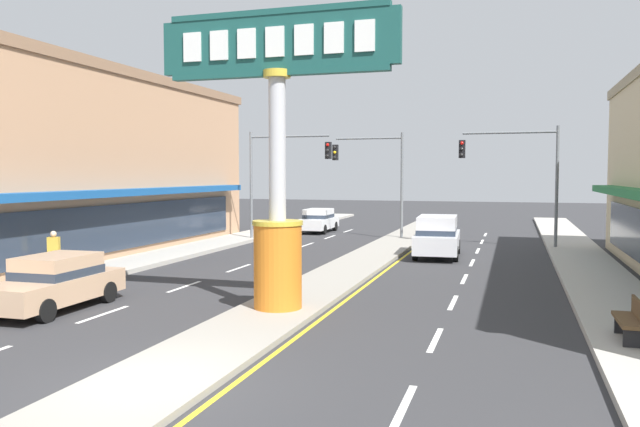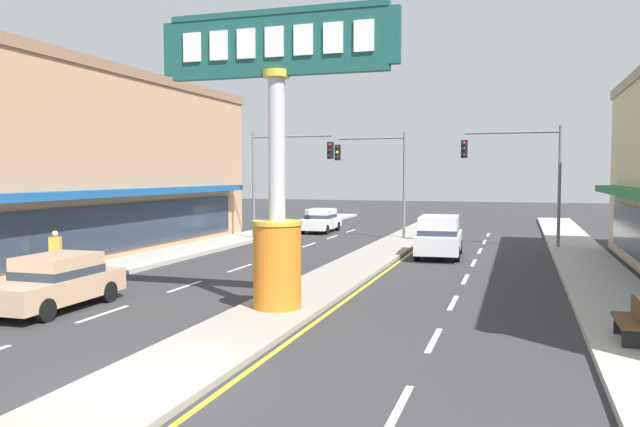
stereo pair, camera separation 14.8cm
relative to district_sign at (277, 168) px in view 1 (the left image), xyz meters
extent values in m
plane|color=#303033|center=(0.00, -6.37, -3.98)|extent=(160.00, 160.00, 0.00)
cube|color=gray|center=(0.00, 11.63, -3.91)|extent=(2.34, 52.00, 0.14)
cube|color=#ADA89E|center=(-9.03, 9.63, -3.89)|extent=(2.52, 60.00, 0.18)
cube|color=#ADA89E|center=(9.03, 9.63, -3.89)|extent=(2.52, 60.00, 0.18)
cube|color=silver|center=(-4.47, -1.57, -3.97)|extent=(0.14, 2.20, 0.01)
cube|color=silver|center=(-4.47, 2.83, -3.97)|extent=(0.14, 2.20, 0.01)
cube|color=silver|center=(-4.47, 7.23, -3.97)|extent=(0.14, 2.20, 0.01)
cube|color=silver|center=(-4.47, 11.63, -3.97)|extent=(0.14, 2.20, 0.01)
cube|color=silver|center=(-4.47, 16.03, -3.97)|extent=(0.14, 2.20, 0.01)
cube|color=silver|center=(-4.47, 20.43, -3.97)|extent=(0.14, 2.20, 0.01)
cube|color=silver|center=(-4.47, 24.83, -3.97)|extent=(0.14, 2.20, 0.01)
cube|color=silver|center=(4.47, -5.97, -3.97)|extent=(0.14, 2.20, 0.01)
cube|color=silver|center=(4.47, -1.57, -3.97)|extent=(0.14, 2.20, 0.01)
cube|color=silver|center=(4.47, 2.83, -3.97)|extent=(0.14, 2.20, 0.01)
cube|color=silver|center=(4.47, 7.23, -3.97)|extent=(0.14, 2.20, 0.01)
cube|color=silver|center=(4.47, 11.63, -3.97)|extent=(0.14, 2.20, 0.01)
cube|color=silver|center=(4.47, 16.03, -3.97)|extent=(0.14, 2.20, 0.01)
cube|color=silver|center=(4.47, 20.43, -3.97)|extent=(0.14, 2.20, 0.01)
cube|color=silver|center=(4.47, 24.83, -3.97)|extent=(0.14, 2.20, 0.01)
cube|color=yellow|center=(-1.35, 11.63, -3.97)|extent=(0.12, 52.00, 0.01)
cube|color=yellow|center=(1.35, 11.63, -3.97)|extent=(0.12, 52.00, 0.01)
cylinder|color=orange|center=(0.00, 0.00, -2.70)|extent=(1.31, 1.31, 2.28)
cylinder|color=gold|center=(0.00, 0.00, -1.50)|extent=(1.38, 1.38, 0.12)
cylinder|color=#B7B7BC|center=(0.00, 0.00, 0.53)|extent=(0.46, 0.46, 4.16)
cylinder|color=gold|center=(0.00, 0.00, 2.51)|extent=(0.74, 0.74, 0.20)
cube|color=#194C47|center=(0.00, 0.00, 3.33)|extent=(6.71, 0.24, 1.44)
cube|color=#194C47|center=(0.00, 0.00, 4.13)|extent=(6.17, 0.29, 0.16)
cube|color=#194C47|center=(0.00, 0.00, 2.53)|extent=(6.17, 0.29, 0.16)
cube|color=white|center=(-2.44, -0.15, 3.33)|extent=(0.52, 0.06, 0.79)
cube|color=white|center=(-1.63, -0.15, 3.33)|extent=(0.52, 0.06, 0.79)
cube|color=white|center=(-0.81, -0.15, 3.33)|extent=(0.52, 0.06, 0.79)
cube|color=white|center=(0.00, -0.15, 3.33)|extent=(0.52, 0.06, 0.79)
cube|color=white|center=(0.81, -0.15, 3.33)|extent=(0.52, 0.06, 0.79)
cube|color=white|center=(1.63, -0.15, 3.33)|extent=(0.52, 0.06, 0.79)
cube|color=white|center=(2.44, -0.15, 3.33)|extent=(0.52, 0.06, 0.79)
cube|color=tan|center=(-14.84, 8.50, 0.08)|extent=(9.11, 23.23, 8.12)
cube|color=#89674C|center=(-14.84, 8.50, 4.37)|extent=(9.30, 23.69, 0.45)
cube|color=#195193|center=(-9.84, 8.50, -0.96)|extent=(0.90, 19.74, 0.30)
cube|color=#283342|center=(-10.25, 8.50, -2.48)|extent=(0.08, 19.05, 2.00)
cylinder|color=slate|center=(-8.17, 17.12, -0.88)|extent=(0.16, 0.16, 6.20)
cylinder|color=slate|center=(-5.86, 17.12, 1.92)|extent=(4.62, 0.12, 0.12)
cube|color=black|center=(-3.55, 16.96, 1.11)|extent=(0.32, 0.24, 0.92)
sphere|color=red|center=(-3.55, 16.82, 1.41)|extent=(0.17, 0.17, 0.17)
sphere|color=black|center=(-3.55, 16.82, 1.11)|extent=(0.17, 0.17, 0.17)
sphere|color=black|center=(-3.55, 16.82, 0.81)|extent=(0.17, 0.17, 0.17)
cylinder|color=slate|center=(8.17, 17.36, -0.88)|extent=(0.16, 0.16, 6.20)
cylinder|color=slate|center=(5.86, 17.36, 1.92)|extent=(4.62, 0.12, 0.12)
cube|color=black|center=(3.55, 17.20, 1.11)|extent=(0.32, 0.24, 0.92)
sphere|color=red|center=(3.55, 17.06, 1.41)|extent=(0.17, 0.17, 0.17)
sphere|color=black|center=(3.55, 17.06, 1.11)|extent=(0.17, 0.17, 0.17)
sphere|color=black|center=(3.55, 17.06, 0.81)|extent=(0.17, 0.17, 0.17)
cylinder|color=slate|center=(-0.07, 20.25, -0.88)|extent=(0.16, 0.16, 6.20)
cylinder|color=slate|center=(-2.05, 20.25, 1.92)|extent=(3.96, 0.12, 0.12)
cube|color=black|center=(-4.03, 20.09, 1.11)|extent=(0.32, 0.24, 0.92)
sphere|color=black|center=(-4.03, 19.95, 1.41)|extent=(0.17, 0.17, 0.17)
sphere|color=yellow|center=(-4.03, 19.95, 1.11)|extent=(0.17, 0.17, 0.17)
sphere|color=black|center=(-4.03, 19.95, 0.81)|extent=(0.17, 0.17, 0.17)
cube|color=white|center=(-6.12, 23.26, -3.38)|extent=(1.81, 4.32, 0.66)
cube|color=white|center=(-6.12, 23.43, -2.75)|extent=(1.57, 2.17, 0.60)
cube|color=#283342|center=(-6.12, 23.43, -2.93)|extent=(1.61, 2.19, 0.24)
cylinder|color=black|center=(-5.29, 21.94, -3.67)|extent=(0.23, 0.62, 0.62)
cylinder|color=black|center=(-6.91, 21.92, -3.67)|extent=(0.23, 0.62, 0.62)
cylinder|color=black|center=(-5.33, 24.60, -3.67)|extent=(0.23, 0.62, 0.62)
cylinder|color=black|center=(-6.94, 24.58, -3.67)|extent=(0.23, 0.62, 0.62)
cube|color=silver|center=(2.82, 13.09, -3.28)|extent=(2.15, 4.70, 0.80)
cube|color=silver|center=(2.83, 12.91, -2.48)|extent=(1.83, 2.94, 0.80)
cube|color=#283342|center=(2.83, 12.91, -2.76)|extent=(1.86, 2.97, 0.24)
cylinder|color=black|center=(1.87, 14.47, -3.64)|extent=(0.26, 0.69, 0.68)
cylinder|color=black|center=(3.61, 14.56, -3.64)|extent=(0.26, 0.69, 0.68)
cylinder|color=black|center=(2.02, 11.62, -3.64)|extent=(0.26, 0.69, 0.68)
cylinder|color=black|center=(3.77, 11.71, -3.64)|extent=(0.26, 0.69, 0.68)
cube|color=tan|center=(-6.12, -1.51, -3.38)|extent=(1.83, 4.33, 0.66)
cube|color=tan|center=(-6.12, -1.34, -2.75)|extent=(1.59, 2.18, 0.60)
cube|color=#283342|center=(-6.12, -1.34, -2.93)|extent=(1.62, 2.20, 0.24)
cylinder|color=black|center=(-5.29, -2.83, -3.67)|extent=(0.23, 0.62, 0.62)
cylinder|color=black|center=(-5.33, -0.16, -3.67)|extent=(0.23, 0.62, 0.62)
cylinder|color=black|center=(-6.95, -0.19, -3.67)|extent=(0.23, 0.62, 0.62)
cube|color=brown|center=(8.57, -1.04, -3.36)|extent=(0.48, 1.60, 0.08)
cube|color=brown|center=(8.78, -1.04, -3.12)|extent=(0.06, 1.60, 0.40)
cube|color=black|center=(8.57, -1.64, -3.62)|extent=(0.38, 0.08, 0.36)
cube|color=black|center=(8.57, -0.44, -3.62)|extent=(0.38, 0.08, 0.36)
cylinder|color=maroon|center=(-9.69, 2.67, -3.39)|extent=(0.14, 0.14, 0.82)
cylinder|color=maroon|center=(-9.55, 2.67, -3.39)|extent=(0.14, 0.14, 0.82)
cube|color=gold|center=(-9.62, 2.67, -2.70)|extent=(0.45, 0.34, 0.55)
sphere|color=beige|center=(-9.62, 2.67, -2.31)|extent=(0.22, 0.22, 0.22)
camera|label=1|loc=(6.13, -15.95, -0.18)|focal=35.33mm
camera|label=2|loc=(6.27, -15.91, -0.18)|focal=35.33mm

